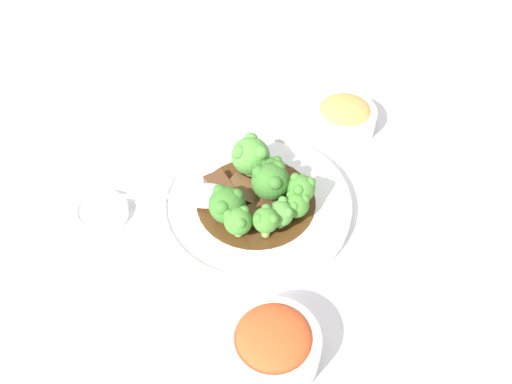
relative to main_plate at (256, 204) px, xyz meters
The scene contains 19 objects.
ground_plane 0.01m from the main_plate, ahead, with size 4.00×4.00×0.00m, color silver.
main_plate is the anchor object (origin of this frame).
beef_strip_0 0.05m from the main_plate, 21.88° to the right, with size 0.05×0.06×0.01m.
beef_strip_1 0.02m from the main_plate, 84.36° to the left, with size 0.05×0.07×0.01m.
beef_strip_2 0.03m from the main_plate, 140.84° to the right, with size 0.08×0.06×0.01m.
beef_strip_3 0.05m from the main_plate, 113.60° to the left, with size 0.04×0.06×0.01m.
broccoli_floret_0 0.05m from the main_plate, ahead, with size 0.04×0.04×0.04m.
broccoli_floret_1 0.07m from the main_plate, 51.04° to the left, with size 0.05×0.05×0.06m.
broccoli_floret_2 0.07m from the main_plate, 75.27° to the right, with size 0.03×0.03×0.04m.
broccoli_floret_3 0.05m from the main_plate, 42.17° to the right, with size 0.05×0.05×0.06m.
broccoli_floret_4 0.06m from the main_plate, 102.32° to the right, with size 0.03×0.03×0.04m.
broccoli_floret_5 0.06m from the main_plate, behind, with size 0.05×0.05×0.05m.
broccoli_floret_6 0.07m from the main_plate, 158.81° to the right, with size 0.04×0.04×0.04m.
broccoli_floret_7 0.07m from the main_plate, 125.69° to the right, with size 0.03×0.03×0.05m.
broccoli_floret_8 0.07m from the main_plate, 54.48° to the right, with size 0.04×0.04×0.05m.
serving_spoon 0.09m from the main_plate, 131.89° to the left, with size 0.17×0.19×0.01m.
side_bowl_kimchi 0.22m from the main_plate, 132.41° to the right, with size 0.11×0.11×0.06m.
side_bowl_appetizer 0.21m from the main_plate, ahead, with size 0.10×0.10×0.04m.
sauce_dish 0.21m from the main_plate, 135.61° to the left, with size 0.07×0.07×0.01m.
Camera 1 is at (-0.38, -0.35, 0.63)m, focal length 42.00 mm.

